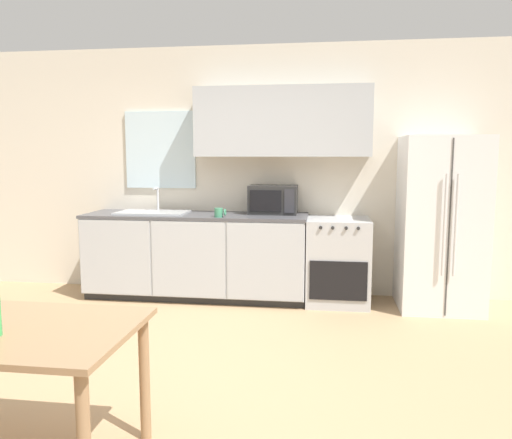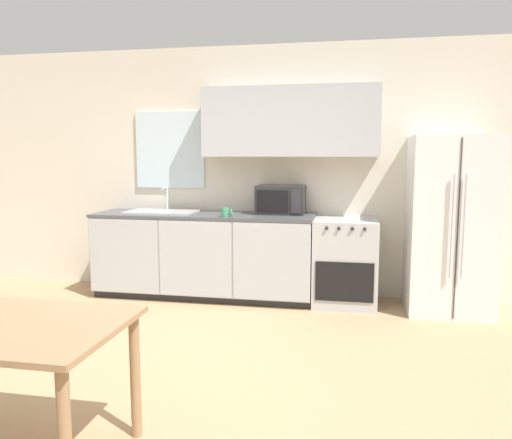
{
  "view_description": "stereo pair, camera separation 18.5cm",
  "coord_description": "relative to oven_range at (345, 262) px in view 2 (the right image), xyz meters",
  "views": [
    {
      "loc": [
        0.9,
        -3.05,
        1.53
      ],
      "look_at": [
        0.4,
        0.6,
        1.05
      ],
      "focal_mm": 35.0,
      "sensor_mm": 36.0,
      "label": 1
    },
    {
      "loc": [
        1.09,
        -3.02,
        1.53
      ],
      "look_at": [
        0.4,
        0.6,
        1.05
      ],
      "focal_mm": 35.0,
      "sensor_mm": 36.0,
      "label": 2
    }
  ],
  "objects": [
    {
      "name": "kitchen_counter",
      "position": [
        -1.5,
        -0.01,
        0.02
      ],
      "size": [
        2.37,
        0.67,
        0.91
      ],
      "color": "#333333",
      "rests_on": "ground_plane"
    },
    {
      "name": "dining_table",
      "position": [
        -1.6,
        -3.04,
        0.18
      ],
      "size": [
        1.16,
        0.79,
        0.72
      ],
      "color": "#997551",
      "rests_on": "ground_plane"
    },
    {
      "name": "refrigerator",
      "position": [
        0.99,
        -0.04,
        0.42
      ],
      "size": [
        0.78,
        0.75,
        1.71
      ],
      "color": "white",
      "rests_on": "ground_plane"
    },
    {
      "name": "ground_plane",
      "position": [
        -1.04,
        -2.08,
        -0.44
      ],
      "size": [
        12.0,
        12.0,
        0.0
      ],
      "primitive_type": "plane",
      "color": "tan"
    },
    {
      "name": "kitchen_sink",
      "position": [
        -1.98,
        0.0,
        0.48
      ],
      "size": [
        0.75,
        0.44,
        0.27
      ],
      "color": "#B7BABC",
      "rests_on": "kitchen_counter"
    },
    {
      "name": "microwave",
      "position": [
        -0.69,
        0.13,
        0.62
      ],
      "size": [
        0.51,
        0.33,
        0.3
      ],
      "color": "#282828",
      "rests_on": "kitchen_counter"
    },
    {
      "name": "coffee_mug",
      "position": [
        -1.19,
        -0.24,
        0.51
      ],
      "size": [
        0.12,
        0.08,
        0.09
      ],
      "color": "#3F8C66",
      "rests_on": "kitchen_counter"
    },
    {
      "name": "oven_range",
      "position": [
        0.0,
        0.0,
        0.0
      ],
      "size": [
        0.64,
        0.65,
        0.88
      ],
      "color": "#B7BABC",
      "rests_on": "ground_plane"
    },
    {
      "name": "wall_back",
      "position": [
        -0.98,
        0.31,
        1.01
      ],
      "size": [
        12.0,
        0.38,
        2.7
      ],
      "color": "beige",
      "rests_on": "ground_plane"
    }
  ]
}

